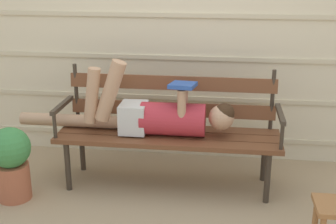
{
  "coord_description": "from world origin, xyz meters",
  "views": [
    {
      "loc": [
        0.42,
        -3.03,
        1.7
      ],
      "look_at": [
        0.0,
        0.18,
        0.61
      ],
      "focal_mm": 48.6,
      "sensor_mm": 36.0,
      "label": 1
    }
  ],
  "objects": [
    {
      "name": "ground_plane",
      "position": [
        0.0,
        0.0,
        0.0
      ],
      "size": [
        12.0,
        12.0,
        0.0
      ],
      "primitive_type": "plane",
      "color": "tan"
    },
    {
      "name": "house_siding",
      "position": [
        0.0,
        0.82,
        1.26
      ],
      "size": [
        5.29,
        0.08,
        2.52
      ],
      "color": "beige",
      "rests_on": "ground"
    },
    {
      "name": "reclining_person",
      "position": [
        -0.11,
        0.18,
        0.59
      ],
      "size": [
        1.7,
        0.27,
        0.59
      ],
      "color": "#B72D38"
    },
    {
      "name": "park_bench",
      "position": [
        0.0,
        0.25,
        0.48
      ],
      "size": [
        1.71,
        0.47,
        0.91
      ],
      "color": "brown",
      "rests_on": "ground"
    },
    {
      "name": "potted_plant",
      "position": [
        -1.11,
        -0.18,
        0.31
      ],
      "size": [
        0.3,
        0.3,
        0.56
      ],
      "color": "#AD5B3D",
      "rests_on": "ground"
    }
  ]
}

